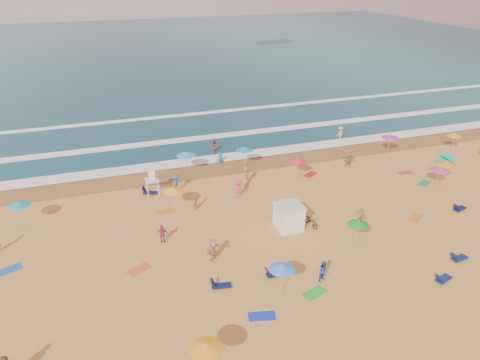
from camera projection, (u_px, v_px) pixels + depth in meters
name	position (u px, v px, depth m)	size (l,w,h in m)	color
ground	(250.00, 227.00, 38.93)	(220.00, 220.00, 0.00)	gold
ocean	(130.00, 53.00, 110.85)	(220.00, 140.00, 0.18)	#0C4756
wet_sand	(210.00, 169.00, 49.63)	(220.00, 220.00, 0.00)	olive
surf_foam	(191.00, 141.00, 57.14)	(200.00, 18.70, 0.05)	white
cabana	(289.00, 217.00, 38.43)	(2.00, 2.00, 2.00)	white
cabana_roof	(289.00, 206.00, 37.98)	(2.20, 2.20, 0.12)	silver
bicycle	(311.00, 221.00, 38.95)	(0.64, 1.83, 0.96)	black
lifeguard_stand	(152.00, 185.00, 43.83)	(1.20, 1.20, 2.10)	white
beach_umbrellas	(300.00, 191.00, 40.21)	(56.93, 29.37, 0.79)	#F1A619
loungers	(323.00, 239.00, 36.94)	(59.73, 20.80, 0.34)	#101D51
towels	(256.00, 239.00, 37.21)	(48.81, 23.16, 0.03)	#CC4219
popup_tents	(469.00, 185.00, 44.83)	(7.22, 14.06, 1.20)	#D62FA3
beachgoers	(216.00, 198.00, 41.97)	(43.56, 28.89, 2.14)	#253FB0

